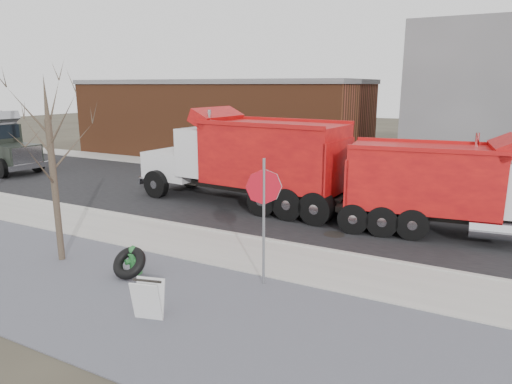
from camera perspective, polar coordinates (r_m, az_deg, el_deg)
The scene contains 14 objects.
ground at distance 14.06m, azimuth -6.28°, elevation -7.23°, with size 120.00×120.00×0.00m, color #383328.
gravel_verge at distance 11.57m, azimuth -16.25°, elevation -12.30°, with size 60.00×5.00×0.03m, color gray.
sidewalk at distance 14.24m, azimuth -5.72°, elevation -6.81°, with size 60.00×2.50×0.06m, color #9E9B93.
curb at distance 15.27m, azimuth -3.02°, elevation -5.27°, with size 60.00×0.15×0.11m, color #9E9B93.
road at distance 19.34m, azimuth 4.21°, elevation -1.43°, with size 60.00×9.40×0.02m, color black.
far_sidewalk at distance 24.54m, azimuth 9.58°, elevation 1.61°, with size 60.00×2.00×0.06m, color #9E9B93.
building_brick at distance 32.96m, azimuth -4.27°, elevation 9.31°, with size 20.20×8.20×5.30m.
bare_tree at distance 13.59m, azimuth -24.31°, elevation 5.30°, with size 3.20×3.20×5.20m.
fire_hydrant at distance 12.58m, azimuth -15.08°, elevation -8.35°, with size 0.45×0.44×0.80m.
truck_tire at distance 12.41m, azimuth -15.55°, elevation -8.53°, with size 0.97×0.87×0.83m.
stop_sign at distance 10.97m, azimuth 0.99°, elevation -1.23°, with size 0.73×0.53×3.21m.
sandwich_board at distance 10.17m, azimuth -13.33°, elevation -12.93°, with size 0.72×0.56×0.89m.
dump_truck_red_a at distance 16.22m, azimuth 23.68°, elevation 0.74°, with size 8.34×3.22×3.34m.
dump_truck_red_b at distance 18.77m, azimuth -1.13°, elevation 4.35°, with size 9.48×3.35×3.93m.
Camera 1 is at (7.47, -10.86, 4.90)m, focal length 32.00 mm.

